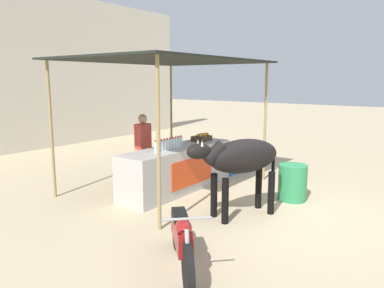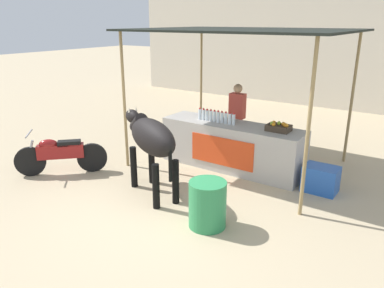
% 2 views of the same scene
% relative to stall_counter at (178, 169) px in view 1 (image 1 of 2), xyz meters
% --- Properties ---
extents(ground_plane, '(60.00, 60.00, 0.00)m').
position_rel_stall_counter_xyz_m(ground_plane, '(0.00, -2.20, -0.48)').
color(ground_plane, tan).
extents(building_wall_far, '(16.00, 0.50, 5.38)m').
position_rel_stall_counter_xyz_m(building_wall_far, '(0.00, 7.13, 2.21)').
color(building_wall_far, beige).
rests_on(building_wall_far, ground).
extents(stall_counter, '(3.00, 0.82, 0.96)m').
position_rel_stall_counter_xyz_m(stall_counter, '(0.00, 0.00, 0.00)').
color(stall_counter, '#B2ADA8').
rests_on(stall_counter, ground).
extents(stall_awning, '(4.20, 3.20, 2.81)m').
position_rel_stall_counter_xyz_m(stall_awning, '(0.00, 0.30, 2.22)').
color(stall_awning, black).
rests_on(stall_awning, ground).
extents(water_bottle_row, '(0.88, 0.07, 0.25)m').
position_rel_stall_counter_xyz_m(water_bottle_row, '(-0.35, -0.05, 0.59)').
color(water_bottle_row, silver).
rests_on(water_bottle_row, stall_counter).
extents(fruit_crate, '(0.44, 0.32, 0.18)m').
position_rel_stall_counter_xyz_m(fruit_crate, '(0.98, 0.05, 0.55)').
color(fruit_crate, '#3F3326').
rests_on(fruit_crate, stall_counter).
extents(vendor_behind_counter, '(0.34, 0.22, 1.65)m').
position_rel_stall_counter_xyz_m(vendor_behind_counter, '(-0.28, 0.75, 0.37)').
color(vendor_behind_counter, '#383842').
rests_on(vendor_behind_counter, ground).
extents(cooler_box, '(0.60, 0.44, 0.48)m').
position_rel_stall_counter_xyz_m(cooler_box, '(1.90, -0.10, -0.24)').
color(cooler_box, blue).
rests_on(cooler_box, ground).
extents(water_barrel, '(0.57, 0.57, 0.72)m').
position_rel_stall_counter_xyz_m(water_barrel, '(0.84, -2.28, -0.12)').
color(water_barrel, '#2D8C51').
rests_on(water_barrel, ground).
extents(cow, '(1.80, 1.12, 1.44)m').
position_rel_stall_counter_xyz_m(cow, '(-0.58, -1.87, 0.55)').
color(cow, black).
rests_on(cow, ground).
extents(motorcycle_parked, '(1.33, 1.33, 0.90)m').
position_rel_stall_counter_xyz_m(motorcycle_parked, '(-2.69, -2.22, -0.05)').
color(motorcycle_parked, black).
rests_on(motorcycle_parked, ground).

